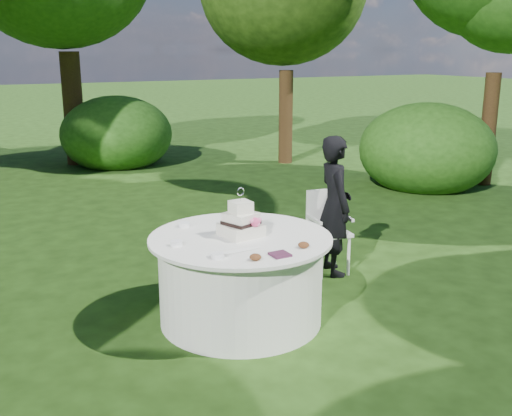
# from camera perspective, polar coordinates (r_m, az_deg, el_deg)

# --- Properties ---
(ground) EXTENTS (80.00, 80.00, 0.00)m
(ground) POSITION_cam_1_polar(r_m,az_deg,el_deg) (5.36, -1.44, -10.59)
(ground) COLOR #1B330E
(ground) RESTS_ON ground
(napkins) EXTENTS (0.14, 0.14, 0.02)m
(napkins) POSITION_cam_1_polar(r_m,az_deg,el_deg) (4.61, 2.30, -4.45)
(napkins) COLOR #451D35
(napkins) RESTS_ON table
(feather_plume) EXTENTS (0.48, 0.07, 0.01)m
(feather_plume) POSITION_cam_1_polar(r_m,az_deg,el_deg) (4.69, -2.07, -4.14)
(feather_plume) COLOR white
(feather_plume) RESTS_ON table
(guest) EXTENTS (0.47, 0.60, 1.47)m
(guest) POSITION_cam_1_polar(r_m,az_deg,el_deg) (6.26, 7.50, 0.22)
(guest) COLOR black
(guest) RESTS_ON ground
(table) EXTENTS (1.56, 1.56, 0.77)m
(table) POSITION_cam_1_polar(r_m,az_deg,el_deg) (5.20, -1.47, -6.72)
(table) COLOR white
(table) RESTS_ON ground
(cake) EXTENTS (0.35, 0.35, 0.42)m
(cake) POSITION_cam_1_polar(r_m,az_deg,el_deg) (5.07, -1.42, -1.41)
(cake) COLOR silver
(cake) RESTS_ON table
(chair) EXTENTS (0.44, 0.44, 0.87)m
(chair) POSITION_cam_1_polar(r_m,az_deg,el_deg) (6.38, 6.75, -1.53)
(chair) COLOR white
(chair) RESTS_ON ground
(votives) EXTENTS (0.35, 1.00, 0.04)m
(votives) POSITION_cam_1_polar(r_m,az_deg,el_deg) (4.93, -6.11, -3.08)
(votives) COLOR white
(votives) RESTS_ON table
(petal_cups) EXTENTS (0.57, 0.17, 0.05)m
(petal_cups) POSITION_cam_1_polar(r_m,az_deg,el_deg) (4.64, 2.32, -4.09)
(petal_cups) COLOR #562D16
(petal_cups) RESTS_ON table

